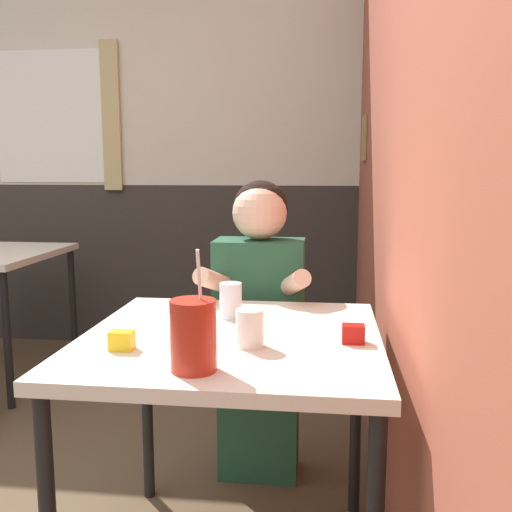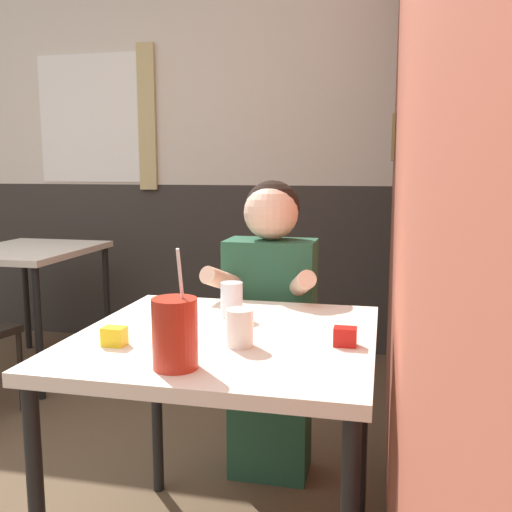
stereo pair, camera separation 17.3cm
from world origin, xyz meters
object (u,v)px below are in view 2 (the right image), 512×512
object	(u,v)px
person_seated	(271,323)
cocktail_pitcher	(175,333)
main_table	(226,359)
background_table	(29,263)

from	to	relation	value
person_seated	cocktail_pitcher	size ratio (longest dim) A/B	4.08
main_table	person_seated	size ratio (longest dim) A/B	0.71
background_table	main_table	bearing A→B (deg)	-41.57
cocktail_pitcher	main_table	bearing A→B (deg)	82.53
main_table	background_table	distance (m)	2.15
main_table	person_seated	world-z (taller)	person_seated
main_table	cocktail_pitcher	bearing A→B (deg)	-97.47
main_table	background_table	xyz separation A→B (m)	(-1.61, 1.43, -0.01)
main_table	background_table	world-z (taller)	same
person_seated	main_table	bearing A→B (deg)	-91.10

